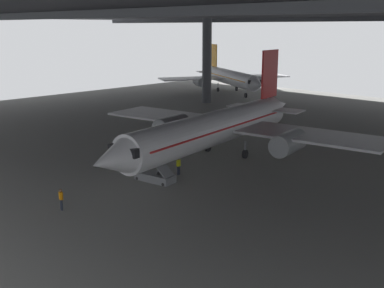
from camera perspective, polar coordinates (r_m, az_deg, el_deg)
ground_plane at (r=49.60m, az=2.58°, el=-1.78°), size 110.00×110.00×0.00m
hangar_structure at (r=58.80m, az=12.07°, el=15.54°), size 121.00×99.00×16.01m
airplane_main at (r=48.92m, az=2.98°, el=1.98°), size 32.84×33.68×10.68m
boarding_stairs at (r=42.54m, az=-4.51°, el=-3.48°), size 4.21×2.06×4.49m
crew_worker_near_nose at (r=37.04m, az=-15.38°, el=-6.24°), size 0.54×0.30×1.67m
crew_worker_by_stairs at (r=44.07m, az=-1.63°, el=-2.52°), size 0.26×0.55×1.65m
airplane_distant at (r=100.07m, az=4.60°, el=7.93°), size 27.13×27.37×9.51m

